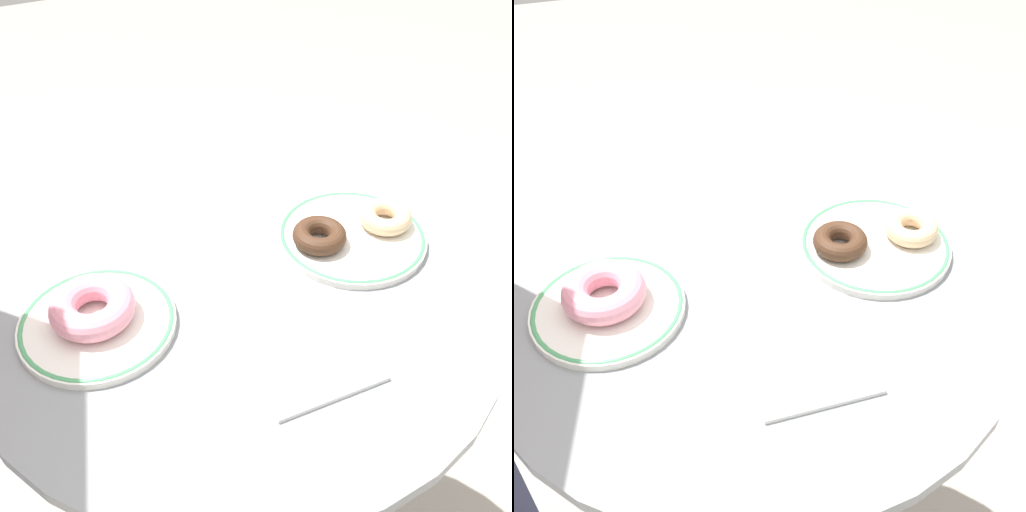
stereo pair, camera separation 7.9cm
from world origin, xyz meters
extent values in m
cylinder|color=gray|center=(0.00, 0.00, 0.76)|extent=(0.68, 0.68, 0.02)
cylinder|color=gray|center=(0.00, 0.00, 0.39)|extent=(0.06, 0.06, 0.72)
cylinder|color=white|center=(-0.18, 0.00, 0.77)|extent=(0.19, 0.19, 0.01)
torus|color=#4C9E66|center=(-0.18, 0.00, 0.78)|extent=(0.18, 0.18, 0.01)
cylinder|color=white|center=(0.18, 0.01, 0.77)|extent=(0.21, 0.21, 0.01)
torus|color=#4C9E66|center=(0.18, 0.01, 0.78)|extent=(0.20, 0.20, 0.01)
torus|color=pink|center=(-0.18, 0.01, 0.80)|extent=(0.14, 0.14, 0.03)
torus|color=#E0B789|center=(0.23, 0.01, 0.79)|extent=(0.10, 0.10, 0.02)
torus|color=#422819|center=(0.13, 0.01, 0.79)|extent=(0.09, 0.09, 0.02)
cube|color=white|center=(0.02, -0.16, 0.77)|extent=(0.14, 0.11, 0.01)
camera|label=1|loc=(-0.23, -0.55, 1.33)|focal=44.52mm
camera|label=2|loc=(-0.16, -0.58, 1.33)|focal=44.52mm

